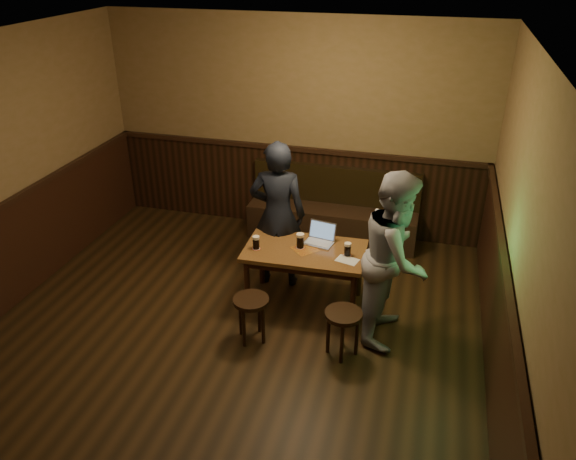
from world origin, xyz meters
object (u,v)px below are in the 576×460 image
(bench, at_px, (333,217))
(stool_right, at_px, (343,321))
(stool_left, at_px, (251,307))
(person_suit, at_px, (278,215))
(laptop, at_px, (320,237))
(pub_table, at_px, (305,256))
(pint_mid, at_px, (300,241))
(pint_right, at_px, (348,249))
(pint_left, at_px, (256,243))
(person_grey, at_px, (396,257))

(bench, bearing_deg, stool_right, -76.55)
(stool_left, relative_size, person_suit, 0.28)
(stool_right, relative_size, laptop, 1.43)
(pub_table, bearing_deg, stool_left, -117.50)
(pint_mid, height_order, pint_right, pint_mid)
(pint_right, xyz_separation_m, laptop, (-0.33, 0.21, -0.02))
(stool_left, relative_size, pint_left, 3.19)
(laptop, distance_m, person_grey, 0.96)
(person_grey, bearing_deg, bench, 32.86)
(stool_left, distance_m, pint_mid, 0.90)
(bench, bearing_deg, pub_table, -90.00)
(pint_right, bearing_deg, laptop, 147.17)
(bench, bearing_deg, pint_mid, -92.09)
(stool_right, xyz_separation_m, pint_left, (-1.05, 0.61, 0.37))
(stool_right, distance_m, pint_left, 1.26)
(bench, height_order, pub_table, bench)
(pub_table, height_order, laptop, laptop)
(pint_mid, height_order, laptop, laptop)
(pint_mid, distance_m, laptop, 0.25)
(bench, xyz_separation_m, stool_left, (-0.35, -2.31, 0.07))
(pint_left, relative_size, pint_mid, 0.90)
(pint_mid, relative_size, person_suit, 0.10)
(bench, height_order, person_suit, person_suit)
(pub_table, relative_size, stool_left, 2.69)
(bench, height_order, stool_right, bench)
(bench, relative_size, stool_left, 4.61)
(pub_table, bearing_deg, pint_left, -167.67)
(pint_mid, relative_size, person_grey, 0.10)
(stool_left, distance_m, person_grey, 1.48)
(person_suit, distance_m, person_grey, 1.49)
(pub_table, bearing_deg, stool_right, -55.00)
(person_suit, bearing_deg, laptop, 154.79)
(stool_right, relative_size, pint_mid, 2.91)
(bench, distance_m, stool_left, 2.34)
(stool_right, height_order, person_grey, person_grey)
(bench, xyz_separation_m, person_suit, (-0.40, -1.21, 0.54))
(stool_left, xyz_separation_m, laptop, (0.48, 0.94, 0.35))
(pint_left, bearing_deg, stool_right, -30.11)
(pint_right, xyz_separation_m, person_suit, (-0.85, 0.37, 0.10))
(pint_right, bearing_deg, pint_left, -173.40)
(pint_mid, bearing_deg, person_suit, 135.35)
(pint_left, relative_size, person_grey, 0.09)
(stool_left, relative_size, stool_right, 0.99)
(stool_left, relative_size, person_grey, 0.27)
(pint_right, bearing_deg, pint_mid, 175.96)
(pint_left, xyz_separation_m, pint_mid, (0.44, 0.15, 0.01))
(stool_left, bearing_deg, pub_table, 64.43)
(pub_table, bearing_deg, pint_right, -4.01)
(stool_right, height_order, pint_left, pint_left)
(stool_right, relative_size, person_suit, 0.28)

